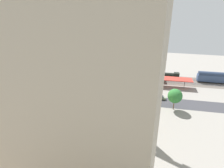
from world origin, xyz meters
The scene contains 26 objects.
ground_plane centered at (0.00, 0.00, 0.00)m, with size 165.37×165.37×0.00m, color gray.
rail_bed centered at (0.00, -22.47, 0.00)m, with size 103.36×13.34×0.01m, color #5B544C.
street_asphalt centered at (0.00, 3.39, 0.00)m, with size 103.36×9.00×0.01m, color #38383D.
track_rails centered at (0.00, -22.47, 0.18)m, with size 103.32×9.97×0.12m.
platform_canopy_near centered at (3.91, -14.15, 4.16)m, with size 69.34×7.54×4.36m.
platform_canopy_far centered at (11.92, -21.01, 4.29)m, with size 57.08×7.15×4.51m.
locomotive centered at (-19.08, -25.15, 1.74)m, with size 15.75×2.97×4.85m.
passenger_coach centered at (-44.22, -25.14, 3.06)m, with size 19.40×3.71×5.86m.
freight_coach_far centered at (14.34, -19.80, 3.10)m, with size 19.48×3.51×5.90m.
parked_car_0 centered at (-15.44, 0.25, 0.72)m, with size 4.89×2.14×1.61m.
parked_car_1 centered at (-8.73, 0.13, 0.79)m, with size 4.29×1.95×1.78m.
parked_car_2 centered at (-0.21, -0.17, 0.77)m, with size 4.74×2.05×1.73m.
parked_car_3 centered at (7.46, 0.13, 0.76)m, with size 4.62×2.13×1.72m.
parked_car_4 centered at (14.70, 0.36, 0.81)m, with size 4.24×1.95×1.83m.
construction_building centered at (17.70, 22.34, 9.46)m, with size 34.31×16.70×18.92m, color yellow.
construction_roof_slab centered at (17.70, 22.34, 19.12)m, with size 34.91×17.30×0.40m, color #ADA89E.
tower_crane centered at (-2.04, 20.04, 17.06)m, with size 20.05×10.39×29.66m.
box_truck_0 centered at (22.04, 8.60, 1.58)m, with size 8.89×2.60×3.13m.
box_truck_1 centered at (25.71, 9.29, 1.61)m, with size 10.20×3.32×3.23m.
box_truck_2 centered at (22.73, 9.16, 1.62)m, with size 8.52×3.17×3.25m.
street_tree_0 centered at (22.44, 8.26, 5.63)m, with size 6.19×6.19×8.74m.
street_tree_1 centered at (4.93, 9.33, 4.44)m, with size 4.93×4.93×6.92m.
street_tree_2 centered at (21.12, 8.39, 5.57)m, with size 5.21×5.21×8.20m.
street_tree_3 centered at (14.04, 7.93, 4.71)m, with size 4.72×4.72×7.08m.
street_tree_4 centered at (-20.68, 7.70, 5.97)m, with size 5.70×5.70×8.83m.
traffic_light centered at (6.74, 7.83, 4.20)m, with size 0.50×0.36×6.32m.
Camera 1 is at (-11.61, 79.48, 41.41)m, focal length 31.27 mm.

